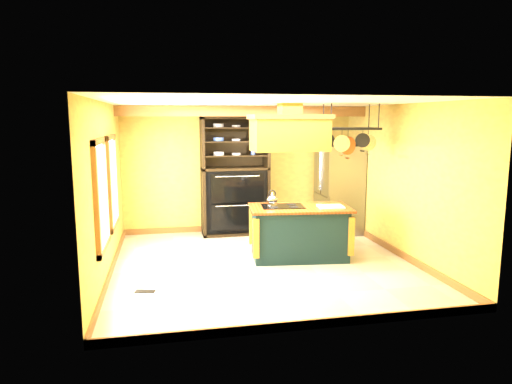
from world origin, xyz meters
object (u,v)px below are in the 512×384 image
object	(u,v)px
range_hood	(289,131)
pot_rack	(350,135)
hutch	(235,190)
kitchen_island	(299,232)
refrigerator	(339,190)

from	to	relation	value
range_hood	pot_rack	distance (m)	1.11
range_hood	hutch	world-z (taller)	range_hood
kitchen_island	hutch	xyz separation A→B (m)	(-0.85, 1.98, 0.48)
refrigerator	hutch	size ratio (longest dim) A/B	0.75
range_hood	refrigerator	xyz separation A→B (m)	(1.58, 1.65, -1.32)
refrigerator	hutch	xyz separation A→B (m)	(-2.22, 0.33, 0.03)
kitchen_island	hutch	bearing A→B (deg)	119.40
kitchen_island	pot_rack	xyz separation A→B (m)	(0.91, 0.01, 1.70)
range_hood	refrigerator	world-z (taller)	range_hood
range_hood	hutch	distance (m)	2.45
range_hood	refrigerator	distance (m)	2.64
pot_rack	hutch	xyz separation A→B (m)	(-1.75, 1.97, -1.22)
hutch	refrigerator	bearing A→B (deg)	-8.40
refrigerator	pot_rack	bearing A→B (deg)	-106.03
pot_rack	hutch	size ratio (longest dim) A/B	0.41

